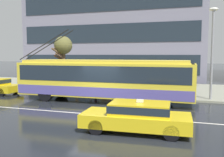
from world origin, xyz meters
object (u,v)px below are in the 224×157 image
bus_shelter (116,69)px  pedestrian_approaching_curb (95,71)px  trolleybus (104,79)px  pedestrian_at_shelter (77,71)px  street_lamp (212,45)px  street_tree_bare (63,48)px  pedestrian_walking_past (170,75)px  taxi_oncoming_near (137,115)px

bus_shelter → pedestrian_approaching_curb: bus_shelter is taller
trolleybus → pedestrian_at_shelter: bearing=132.7°
street_lamp → street_tree_bare: (-12.07, 1.19, -0.05)m
pedestrian_walking_past → street_lamp: bearing=-27.0°
trolleybus → pedestrian_approaching_curb: 4.75m
taxi_oncoming_near → street_lamp: 9.51m
pedestrian_approaching_curb → street_lamp: 9.73m
taxi_oncoming_near → street_tree_bare: size_ratio=0.99×
trolleybus → bus_shelter: (-0.04, 3.07, 0.52)m
pedestrian_at_shelter → street_lamp: bearing=-11.6°
pedestrian_at_shelter → bus_shelter: bearing=-20.2°
bus_shelter → street_tree_bare: size_ratio=0.83×
pedestrian_approaching_curb → pedestrian_walking_past: size_ratio=1.09×
bus_shelter → street_lamp: bearing=-6.2°
pedestrian_approaching_curb → taxi_oncoming_near: bearing=-59.8°
trolleybus → pedestrian_approaching_curb: (-2.27, 4.17, 0.21)m
trolleybus → pedestrian_approaching_curb: size_ratio=6.12×
trolleybus → bus_shelter: trolleybus is taller
bus_shelter → street_tree_bare: (-4.98, 0.42, 1.71)m
taxi_oncoming_near → pedestrian_approaching_curb: (-5.93, 10.18, 1.09)m
trolleybus → pedestrian_approaching_curb: trolleybus is taller
bus_shelter → pedestrian_approaching_curb: 2.51m
bus_shelter → taxi_oncoming_near: bearing=-67.8°
taxi_oncoming_near → street_tree_bare: 13.23m
pedestrian_approaching_curb → street_lamp: (9.32, -1.88, 2.08)m
bus_shelter → pedestrian_approaching_curb: (-2.23, 1.10, -0.31)m
taxi_oncoming_near → pedestrian_approaching_curb: bearing=120.2°
pedestrian_walking_past → street_lamp: 3.94m
pedestrian_at_shelter → street_tree_bare: bearing=-123.3°
pedestrian_at_shelter → taxi_oncoming_near: bearing=-53.3°
trolleybus → bus_shelter: bearing=90.7°
pedestrian_walking_past → street_tree_bare: bearing=-178.2°
pedestrian_at_shelter → pedestrian_walking_past: (8.41, -0.85, -0.05)m
street_lamp → pedestrian_walking_past: bearing=153.0°
pedestrian_at_shelter → street_lamp: street_lamp is taller
taxi_oncoming_near → bus_shelter: (-3.70, 9.08, 1.40)m
taxi_oncoming_near → street_lamp: (3.39, 8.30, 3.17)m
bus_shelter → pedestrian_walking_past: size_ratio=2.07×
bus_shelter → pedestrian_at_shelter: bus_shelter is taller
taxi_oncoming_near → pedestrian_walking_past: (0.49, 9.78, 0.96)m
pedestrian_walking_past → street_tree_bare: (-9.16, -0.29, 2.16)m
bus_shelter → pedestrian_walking_past: bus_shelter is taller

